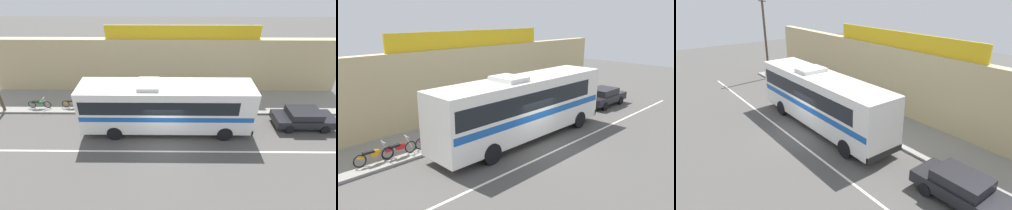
# 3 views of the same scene
# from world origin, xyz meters

# --- Properties ---
(ground_plane) EXTENTS (70.00, 70.00, 0.00)m
(ground_plane) POSITION_xyz_m (0.00, 0.00, 0.00)
(ground_plane) COLOR #4F4C49
(sidewalk_slab) EXTENTS (30.00, 3.60, 0.14)m
(sidewalk_slab) POSITION_xyz_m (0.00, 5.20, 0.07)
(sidewalk_slab) COLOR gray
(sidewalk_slab) RESTS_ON ground_plane
(storefront_facade) EXTENTS (30.00, 0.70, 4.80)m
(storefront_facade) POSITION_xyz_m (0.00, 7.35, 2.40)
(storefront_facade) COLOR tan
(storefront_facade) RESTS_ON ground_plane
(storefront_billboard) EXTENTS (12.65, 0.12, 1.10)m
(storefront_billboard) POSITION_xyz_m (1.41, 7.35, 5.35)
(storefront_billboard) COLOR gold
(storefront_billboard) RESTS_ON storefront_facade
(road_center_stripe) EXTENTS (30.00, 0.14, 0.01)m
(road_center_stripe) POSITION_xyz_m (0.00, -0.80, 0.00)
(road_center_stripe) COLOR silver
(road_center_stripe) RESTS_ON ground_plane
(intercity_bus) EXTENTS (11.67, 2.63, 3.78)m
(intercity_bus) POSITION_xyz_m (0.08, 1.57, 2.07)
(intercity_bus) COLOR white
(intercity_bus) RESTS_ON ground_plane
(parked_car) EXTENTS (4.30, 1.87, 1.37)m
(parked_car) POSITION_xyz_m (10.09, 2.02, 0.74)
(parked_car) COLOR black
(parked_car) RESTS_ON ground_plane
(motorcycle_purple) EXTENTS (1.94, 0.56, 0.94)m
(motorcycle_purple) POSITION_xyz_m (-7.40, 4.15, 0.57)
(motorcycle_purple) COLOR black
(motorcycle_purple) RESTS_ON sidewalk_slab
(motorcycle_blue) EXTENTS (1.88, 0.56, 0.94)m
(motorcycle_blue) POSITION_xyz_m (-4.37, 4.06, 0.57)
(motorcycle_blue) COLOR black
(motorcycle_blue) RESTS_ON sidewalk_slab
(motorcycle_black) EXTENTS (1.83, 0.56, 0.94)m
(motorcycle_black) POSITION_xyz_m (-6.18, 4.03, 0.57)
(motorcycle_black) COLOR black
(motorcycle_black) RESTS_ON sidewalk_slab
(pedestrian_near_shop) EXTENTS (0.30, 0.48, 1.73)m
(pedestrian_near_shop) POSITION_xyz_m (2.70, 4.70, 1.15)
(pedestrian_near_shop) COLOR brown
(pedestrian_near_shop) RESTS_ON sidewalk_slab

